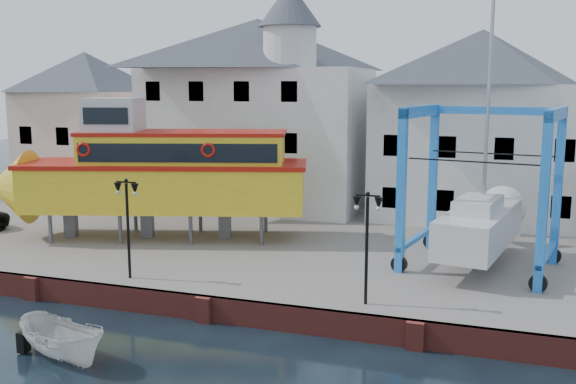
% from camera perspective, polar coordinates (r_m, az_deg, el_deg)
% --- Properties ---
extents(ground, '(140.00, 140.00, 0.00)m').
position_cam_1_polar(ground, '(25.25, -7.45, -11.37)').
color(ground, black).
rests_on(ground, ground).
extents(hardstanding, '(44.00, 22.00, 1.00)m').
position_cam_1_polar(hardstanding, '(34.85, 0.57, -4.58)').
color(hardstanding, slate).
rests_on(hardstanding, ground).
extents(quay_wall, '(44.00, 0.47, 1.00)m').
position_cam_1_polar(quay_wall, '(25.17, -7.37, -10.23)').
color(quay_wall, maroon).
rests_on(quay_wall, ground).
extents(building_pink, '(8.00, 7.00, 10.30)m').
position_cam_1_polar(building_pink, '(48.53, -17.38, 5.71)').
color(building_pink, '#CCAA9D').
rests_on(building_pink, hardstanding).
extents(building_white_main, '(14.00, 8.30, 14.00)m').
position_cam_1_polar(building_white_main, '(42.45, -2.55, 7.27)').
color(building_white_main, white).
rests_on(building_white_main, hardstanding).
extents(building_white_right, '(12.00, 8.00, 11.20)m').
position_cam_1_polar(building_white_right, '(40.21, 16.63, 5.71)').
color(building_white_right, white).
rests_on(building_white_right, hardstanding).
extents(lamp_post_left, '(1.12, 0.32, 4.20)m').
position_cam_1_polar(lamp_post_left, '(27.08, -14.12, -0.98)').
color(lamp_post_left, black).
rests_on(lamp_post_left, hardstanding).
extents(lamp_post_right, '(1.12, 0.32, 4.20)m').
position_cam_1_polar(lamp_post_right, '(23.27, 7.06, -2.44)').
color(lamp_post_right, black).
rests_on(lamp_post_right, hardstanding).
extents(tour_boat, '(17.24, 8.65, 7.32)m').
position_cam_1_polar(tour_boat, '(34.24, -12.47, 1.68)').
color(tour_boat, '#59595E').
rests_on(tour_boat, hardstanding).
extents(travel_lift, '(7.10, 9.25, 13.58)m').
position_cam_1_polar(travel_lift, '(29.97, 17.04, -1.89)').
color(travel_lift, blue).
rests_on(travel_lift, hardstanding).
extents(motorboat_a, '(4.25, 2.67, 1.54)m').
position_cam_1_polar(motorboat_a, '(23.12, -19.32, -13.86)').
color(motorboat_a, silver).
rests_on(motorboat_a, ground).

